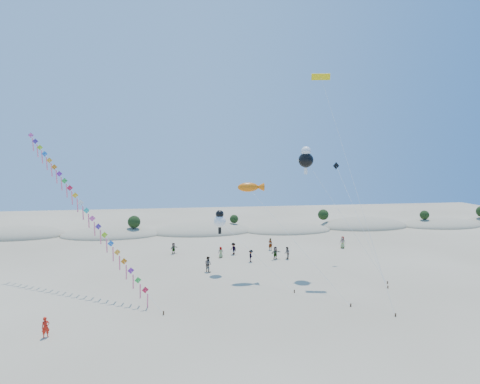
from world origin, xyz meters
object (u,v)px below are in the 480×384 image
at_px(fish_kite, 251,187).
at_px(flyer_foreground, 46,327).
at_px(parafoil_kite, 322,81).
at_px(kite_train, 82,205).

xyz_separation_m(fish_kite, flyer_foreground, (-18.69, -13.37, -9.64)).
bearing_deg(fish_kite, parafoil_kite, -0.09).
bearing_deg(kite_train, flyer_foreground, -91.17).
xyz_separation_m(parafoil_kite, flyer_foreground, (-27.02, -13.36, -21.86)).
distance_m(fish_kite, parafoil_kite, 14.79).
relative_size(fish_kite, flyer_foreground, 7.15).
bearing_deg(fish_kite, flyer_foreground, -144.41).
bearing_deg(kite_train, parafoil_kite, 2.98).
relative_size(kite_train, fish_kite, 1.49).
height_order(kite_train, flyer_foreground, kite_train).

